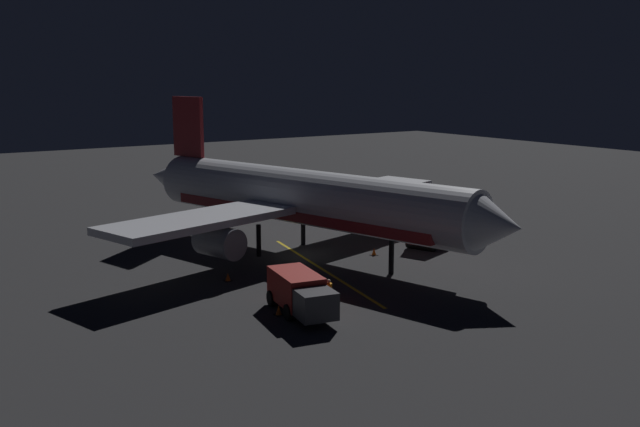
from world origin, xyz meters
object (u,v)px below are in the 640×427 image
object	(u,v)px
baggage_truck	(300,294)
catering_truck	(433,230)
traffic_cone_under_wing	(374,252)
ground_crew_worker	(329,294)
airliner	(299,199)
traffic_cone_near_left	(279,311)
traffic_cone_near_right	(228,277)

from	to	relation	value
baggage_truck	catering_truck	xyz separation A→B (m)	(-17.70, -8.42, 0.08)
traffic_cone_under_wing	ground_crew_worker	bearing A→B (deg)	40.55
airliner	traffic_cone_near_left	bearing A→B (deg)	53.11
catering_truck	traffic_cone_near_left	xyz separation A→B (m)	(18.83, 7.95, -1.02)
baggage_truck	traffic_cone_near_left	xyz separation A→B (m)	(1.13, -0.48, -0.93)
baggage_truck	catering_truck	world-z (taller)	catering_truck
ground_crew_worker	traffic_cone_under_wing	xyz separation A→B (m)	(-9.96, -8.52, -0.64)
baggage_truck	ground_crew_worker	bearing A→B (deg)	177.21
traffic_cone_near_left	traffic_cone_under_wing	bearing A→B (deg)	-148.47
baggage_truck	ground_crew_worker	xyz separation A→B (m)	(-1.87, 0.09, -0.30)
traffic_cone_under_wing	airliner	bearing A→B (deg)	-37.60
catering_truck	ground_crew_worker	bearing A→B (deg)	28.28
airliner	ground_crew_worker	xyz separation A→B (m)	(5.53, 11.93, -3.34)
ground_crew_worker	traffic_cone_under_wing	size ratio (longest dim) A/B	3.16
airliner	catering_truck	distance (m)	11.25
baggage_truck	traffic_cone_under_wing	xyz separation A→B (m)	(-11.83, -8.43, -0.93)
catering_truck	traffic_cone_under_wing	distance (m)	5.96
airliner	catering_truck	world-z (taller)	airliner
ground_crew_worker	airliner	bearing A→B (deg)	-114.85
baggage_truck	traffic_cone_near_right	bearing A→B (deg)	-87.43
catering_truck	traffic_cone_near_right	world-z (taller)	catering_truck
airliner	ground_crew_worker	world-z (taller)	airliner
airliner	baggage_truck	world-z (taller)	airliner
traffic_cone_near_right	traffic_cone_under_wing	xyz separation A→B (m)	(-12.20, -0.16, 0.00)
airliner	traffic_cone_under_wing	distance (m)	6.86
traffic_cone_near_right	traffic_cone_under_wing	size ratio (longest dim) A/B	1.00
baggage_truck	traffic_cone_near_left	size ratio (longest dim) A/B	11.05
traffic_cone_near_left	ground_crew_worker	bearing A→B (deg)	169.26
ground_crew_worker	traffic_cone_under_wing	bearing A→B (deg)	-139.45
baggage_truck	traffic_cone_near_left	distance (m)	1.54
airliner	ground_crew_worker	bearing A→B (deg)	65.15
catering_truck	traffic_cone_under_wing	world-z (taller)	catering_truck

